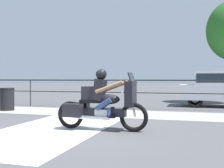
# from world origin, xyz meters

# --- Properties ---
(ground_plane) EXTENTS (120.00, 120.00, 0.00)m
(ground_plane) POSITION_xyz_m (0.00, 0.00, 0.00)
(ground_plane) COLOR #4C4C4F
(sidewalk_band) EXTENTS (44.00, 2.40, 0.01)m
(sidewalk_band) POSITION_xyz_m (0.00, 3.40, 0.01)
(sidewalk_band) COLOR #99968E
(sidewalk_band) RESTS_ON ground
(crosswalk_band) EXTENTS (2.61, 6.00, 0.01)m
(crosswalk_band) POSITION_xyz_m (-0.86, -0.20, 0.00)
(crosswalk_band) COLOR silver
(crosswalk_band) RESTS_ON ground
(fence_railing) EXTENTS (36.00, 0.05, 1.30)m
(fence_railing) POSITION_xyz_m (0.00, 5.30, 1.02)
(fence_railing) COLOR #232326
(fence_railing) RESTS_ON ground
(motorcycle) EXTENTS (2.47, 0.76, 1.60)m
(motorcycle) POSITION_xyz_m (0.40, -0.03, 0.71)
(motorcycle) COLOR black
(motorcycle) RESTS_ON ground
(parked_car) EXTENTS (3.92, 1.73, 1.69)m
(parked_car) POSITION_xyz_m (3.90, 7.27, 0.95)
(parked_car) COLOR #B7BCC4
(parked_car) RESTS_ON ground
(trash_bin) EXTENTS (0.60, 0.60, 0.95)m
(trash_bin) POSITION_xyz_m (-4.81, 3.10, 0.48)
(trash_bin) COLOR black
(trash_bin) RESTS_ON ground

